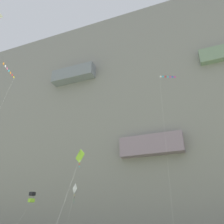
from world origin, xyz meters
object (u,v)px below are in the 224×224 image
Objects in this scene: kite_diamond_upper_mid at (79,159)px; kite_banner_far_right at (4,84)px; kite_diamond_low_left at (75,190)px; kite_delta_mid_center at (0,23)px; kite_box_high_left at (32,197)px; kite_banner_mid_right at (168,90)px.

kite_banner_far_right is at bearing -171.49° from kite_diamond_upper_mid.
kite_banner_far_right is at bearing -99.93° from kite_diamond_low_left.
kite_delta_mid_center is at bearing -143.16° from kite_diamond_upper_mid.
kite_diamond_low_left is at bearing 80.07° from kite_banner_far_right.
kite_delta_mid_center is at bearing -70.35° from kite_box_high_left.
kite_diamond_low_left is 21.34m from kite_diamond_upper_mid.
kite_diamond_upper_mid is (11.11, 8.32, -20.83)m from kite_delta_mid_center.
kite_banner_far_right is at bearing 117.44° from kite_delta_mid_center.
kite_banner_mid_right reaches higher than kite_diamond_upper_mid.
kite_banner_far_right is (-3.60, -20.58, 14.61)m from kite_diamond_low_left.
kite_diamond_low_left is at bearing 10.51° from kite_box_high_left.
kite_banner_mid_right is 29.48m from kite_banner_far_right.
kite_box_high_left is at bearing 106.90° from kite_banner_far_right.
kite_diamond_upper_mid is (-11.40, -12.19, -15.40)m from kite_banner_mid_right.
kite_box_high_left is 0.38× the size of kite_banner_far_right.
kite_delta_mid_center is 1.17× the size of kite_banner_far_right.
kite_banner_mid_right is 22.71m from kite_diamond_upper_mid.
kite_delta_mid_center reaches higher than kite_diamond_low_left.
kite_delta_mid_center reaches higher than kite_box_high_left.
kite_diamond_upper_mid is at bearing 36.84° from kite_delta_mid_center.
kite_banner_far_right reaches higher than kite_diamond_upper_mid.
kite_diamond_low_left is (0.39, 26.76, -21.55)m from kite_delta_mid_center.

